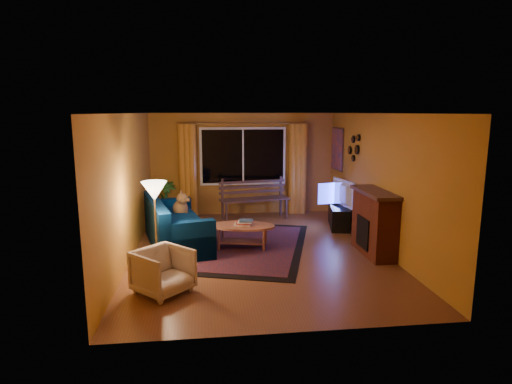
{
  "coord_description": "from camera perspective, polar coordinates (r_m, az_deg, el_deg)",
  "views": [
    {
      "loc": [
        -0.94,
        -7.49,
        2.52
      ],
      "look_at": [
        0.0,
        0.3,
        1.05
      ],
      "focal_mm": 30.0,
      "sensor_mm": 36.0,
      "label": 1
    }
  ],
  "objects": [
    {
      "name": "wall_left",
      "position": [
        7.71,
        -16.63,
        0.68
      ],
      "size": [
        0.02,
        6.0,
        2.5
      ],
      "primitive_type": "cube",
      "color": "#BE7F2E",
      "rests_on": "ground"
    },
    {
      "name": "television",
      "position": [
        9.6,
        11.07,
        -0.13
      ],
      "size": [
        0.27,
        1.01,
        0.58
      ],
      "primitive_type": "imported",
      "rotation": [
        0.0,
        0.0,
        1.71
      ],
      "color": "black",
      "rests_on": "tv_console"
    },
    {
      "name": "mirror_cluster",
      "position": [
        9.37,
        12.86,
        5.94
      ],
      "size": [
        0.06,
        0.6,
        0.56
      ],
      "primitive_type": null,
      "color": "black",
      "rests_on": "wall_right"
    },
    {
      "name": "painting",
      "position": [
        10.47,
        10.76,
        5.66
      ],
      "size": [
        0.04,
        0.76,
        0.96
      ],
      "primitive_type": "cube",
      "color": "#E4511E",
      "rests_on": "wall_right"
    },
    {
      "name": "window",
      "position": [
        10.54,
        -1.74,
        4.78
      ],
      "size": [
        2.0,
        0.02,
        1.3
      ],
      "primitive_type": "cube",
      "color": "black",
      "rests_on": "wall_back"
    },
    {
      "name": "curtain_left",
      "position": [
        10.48,
        -9.08,
        2.8
      ],
      "size": [
        0.36,
        0.36,
        2.24
      ],
      "primitive_type": "cylinder",
      "color": "orange",
      "rests_on": "ground"
    },
    {
      "name": "floor_lamp",
      "position": [
        7.03,
        -13.21,
        -4.5
      ],
      "size": [
        0.3,
        0.3,
        1.45
      ],
      "primitive_type": "cylinder",
      "rotation": [
        0.0,
        0.0,
        -0.27
      ],
      "color": "#BF8C3F",
      "rests_on": "ground"
    },
    {
      "name": "fireplace",
      "position": [
        7.95,
        15.51,
        -4.14
      ],
      "size": [
        0.4,
        1.2,
        1.1
      ],
      "primitive_type": "cube",
      "color": "maroon",
      "rests_on": "ground"
    },
    {
      "name": "rug",
      "position": [
        8.21,
        -1.13,
        -7.19
      ],
      "size": [
        2.94,
        3.75,
        0.02
      ],
      "primitive_type": "cube",
      "rotation": [
        0.0,
        0.0,
        -0.29
      ],
      "color": "maroon",
      "rests_on": "ground"
    },
    {
      "name": "floor",
      "position": [
        7.97,
        0.26,
        -7.91
      ],
      "size": [
        4.5,
        6.0,
        0.02
      ],
      "primitive_type": "cube",
      "color": "brown",
      "rests_on": "ground"
    },
    {
      "name": "potted_plant",
      "position": [
        10.49,
        -12.0,
        -0.94
      ],
      "size": [
        0.67,
        0.67,
        0.92
      ],
      "primitive_type": "imported",
      "rotation": [
        0.0,
        0.0,
        0.39
      ],
      "color": "#235B1E",
      "rests_on": "ground"
    },
    {
      "name": "bench",
      "position": [
        10.17,
        -0.19,
        -2.31
      ],
      "size": [
        1.69,
        0.77,
        0.49
      ],
      "primitive_type": "cube",
      "rotation": [
        0.0,
        0.0,
        0.19
      ],
      "color": "#3E2826",
      "rests_on": "ground"
    },
    {
      "name": "sofa",
      "position": [
        8.29,
        -10.52,
        -4.05
      ],
      "size": [
        1.45,
        2.38,
        0.9
      ],
      "primitive_type": "cube",
      "rotation": [
        0.0,
        0.0,
        0.24
      ],
      "color": "#021B45",
      "rests_on": "ground"
    },
    {
      "name": "tv_console",
      "position": [
        9.71,
        10.96,
        -3.19
      ],
      "size": [
        0.61,
        1.19,
        0.47
      ],
      "primitive_type": "cube",
      "rotation": [
        0.0,
        0.0,
        -0.22
      ],
      "color": "black",
      "rests_on": "ground"
    },
    {
      "name": "curtain_right",
      "position": [
        10.72,
        5.52,
        3.05
      ],
      "size": [
        0.36,
        0.36,
        2.24
      ],
      "primitive_type": "cylinder",
      "color": "orange",
      "rests_on": "ground"
    },
    {
      "name": "wall_right",
      "position": [
        8.25,
        16.05,
        1.33
      ],
      "size": [
        0.02,
        6.0,
        2.5
      ],
      "primitive_type": "cube",
      "color": "#BE7F2E",
      "rests_on": "ground"
    },
    {
      "name": "wall_back",
      "position": [
        10.62,
        -1.76,
        3.74
      ],
      "size": [
        4.5,
        0.02,
        2.5
      ],
      "primitive_type": "cube",
      "color": "#BE7F2E",
      "rests_on": "ground"
    },
    {
      "name": "curtain_rod",
      "position": [
        10.44,
        -1.74,
        9.12
      ],
      "size": [
        3.2,
        0.03,
        0.03
      ],
      "primitive_type": "cylinder",
      "rotation": [
        0.0,
        1.57,
        0.0
      ],
      "color": "#BF8C3F",
      "rests_on": "wall_back"
    },
    {
      "name": "coffee_table",
      "position": [
        8.09,
        -1.79,
        -5.92
      ],
      "size": [
        1.45,
        1.45,
        0.44
      ],
      "primitive_type": "cylinder",
      "rotation": [
        0.0,
        0.0,
        -0.22
      ],
      "color": "#B0664C",
      "rests_on": "ground"
    },
    {
      "name": "armchair",
      "position": [
        6.23,
        -12.3,
        -10.02
      ],
      "size": [
        0.94,
        0.93,
        0.7
      ],
      "primitive_type": "imported",
      "rotation": [
        0.0,
        0.0,
        0.78
      ],
      "color": "#BFADA6",
      "rests_on": "ground"
    },
    {
      "name": "ceiling",
      "position": [
        7.55,
        0.28,
        10.53
      ],
      "size": [
        4.5,
        6.0,
        0.02
      ],
      "primitive_type": "cube",
      "color": "white",
      "rests_on": "ground"
    },
    {
      "name": "dog",
      "position": [
        8.72,
        -10.05,
        -1.71
      ],
      "size": [
        0.34,
        0.45,
        0.48
      ],
      "primitive_type": null,
      "rotation": [
        0.0,
        0.0,
        -0.03
      ],
      "color": "brown",
      "rests_on": "sofa"
    }
  ]
}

